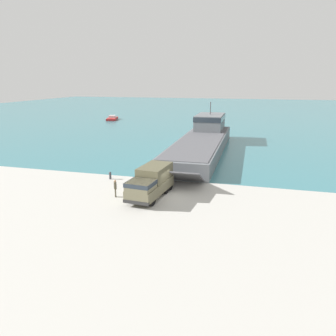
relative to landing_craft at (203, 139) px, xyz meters
The scene contains 7 objects.
ground_plane 24.14m from the landing_craft, 89.69° to the right, with size 240.00×240.00×0.00m, color #B7B5AD.
water_surface 71.23m from the landing_craft, 89.89° to the left, with size 240.00×180.00×0.01m, color teal.
landing_craft is the anchor object (origin of this frame).
military_truck 24.93m from the landing_craft, 92.93° to the right, with size 3.22×7.13×3.02m.
soldier_on_ramp 26.44m from the landing_craft, 100.29° to the right, with size 0.43×0.50×1.82m.
moored_boat_a 48.91m from the landing_craft, 133.05° to the left, with size 4.39×7.21×1.30m.
mooring_bollard 21.92m from the landing_craft, 111.20° to the right, with size 0.31×0.31×0.90m.
Camera 1 is at (8.61, -30.94, 11.56)m, focal length 35.00 mm.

